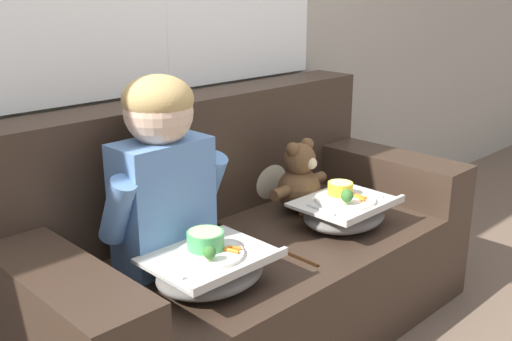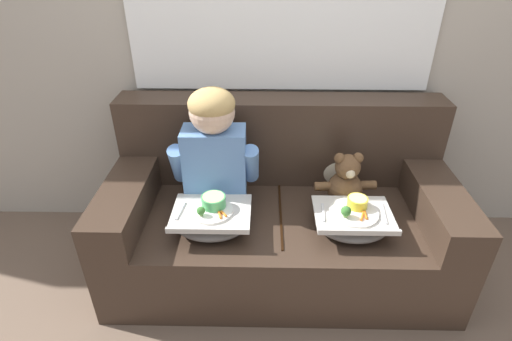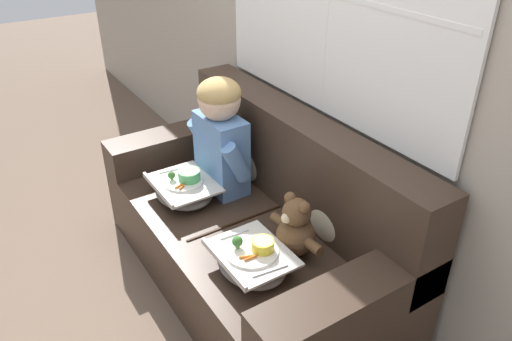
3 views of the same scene
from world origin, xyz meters
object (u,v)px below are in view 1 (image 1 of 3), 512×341
(throw_pillow_behind_child, at_px, (131,206))
(teddy_bear, at_px, (300,181))
(throw_pillow_behind_teddy, at_px, (265,166))
(child_figure, at_px, (161,164))
(lap_tray_child, at_px, (210,268))
(lap_tray_teddy, at_px, (345,212))
(couch, at_px, (238,253))

(throw_pillow_behind_child, distance_m, teddy_bear, 0.74)
(throw_pillow_behind_teddy, relative_size, teddy_bear, 0.93)
(child_figure, bearing_deg, throw_pillow_behind_teddy, 16.20)
(child_figure, distance_m, lap_tray_child, 0.38)
(throw_pillow_behind_child, xyz_separation_m, teddy_bear, (0.71, -0.21, -0.02))
(teddy_bear, bearing_deg, throw_pillow_behind_child, 163.57)
(throw_pillow_behind_child, bearing_deg, teddy_bear, -16.43)
(child_figure, bearing_deg, lap_tray_teddy, -18.97)
(throw_pillow_behind_teddy, bearing_deg, lap_tray_teddy, -89.93)
(child_figure, bearing_deg, teddy_bear, -0.26)
(child_figure, xyz_separation_m, teddy_bear, (0.71, -0.00, -0.23))
(throw_pillow_behind_teddy, distance_m, teddy_bear, 0.21)
(couch, bearing_deg, lap_tray_child, -144.56)
(throw_pillow_behind_child, xyz_separation_m, lap_tray_child, (0.00, -0.45, -0.09))
(throw_pillow_behind_child, relative_size, lap_tray_child, 0.87)
(throw_pillow_behind_child, relative_size, lap_tray_teddy, 0.88)
(throw_pillow_behind_child, height_order, teddy_bear, throw_pillow_behind_child)
(throw_pillow_behind_teddy, relative_size, lap_tray_teddy, 0.82)
(lap_tray_child, bearing_deg, throw_pillow_behind_child, 90.05)
(throw_pillow_behind_teddy, distance_m, child_figure, 0.76)
(throw_pillow_behind_child, distance_m, throw_pillow_behind_teddy, 0.71)
(throw_pillow_behind_child, height_order, throw_pillow_behind_teddy, throw_pillow_behind_child)
(couch, xyz_separation_m, lap_tray_teddy, (0.35, -0.25, 0.15))
(throw_pillow_behind_teddy, height_order, lap_tray_child, throw_pillow_behind_teddy)
(child_figure, bearing_deg, couch, 1.39)
(throw_pillow_behind_teddy, bearing_deg, couch, -150.88)
(couch, bearing_deg, throw_pillow_behind_teddy, 29.12)
(couch, relative_size, throw_pillow_behind_child, 5.45)
(throw_pillow_behind_child, xyz_separation_m, lap_tray_teddy, (0.71, -0.45, -0.09))
(lap_tray_child, bearing_deg, child_figure, 90.09)
(throw_pillow_behind_teddy, bearing_deg, lap_tray_child, -147.61)
(lap_tray_teddy, bearing_deg, couch, 144.58)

